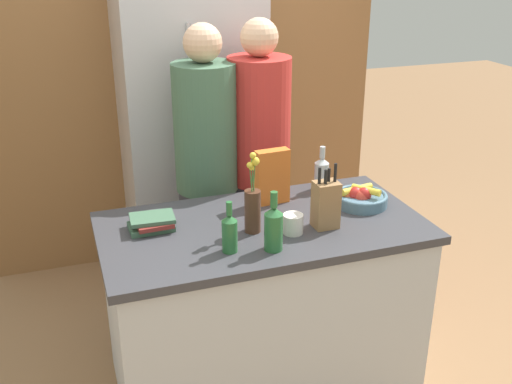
% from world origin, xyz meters
% --- Properties ---
extents(ground_plane, '(14.00, 14.00, 0.00)m').
position_xyz_m(ground_plane, '(0.00, 0.00, 0.00)').
color(ground_plane, '#936B47').
extents(kitchen_island, '(1.49, 0.78, 0.89)m').
position_xyz_m(kitchen_island, '(0.00, 0.00, 0.44)').
color(kitchen_island, silver).
rests_on(kitchen_island, ground_plane).
extents(back_wall_wood, '(2.69, 0.12, 2.60)m').
position_xyz_m(back_wall_wood, '(0.00, 1.59, 1.30)').
color(back_wall_wood, olive).
rests_on(back_wall_wood, ground_plane).
extents(refrigerator, '(0.83, 0.63, 2.04)m').
position_xyz_m(refrigerator, '(-0.04, 1.23, 1.02)').
color(refrigerator, '#B7B7BC').
rests_on(refrigerator, ground_plane).
extents(fruit_bowl, '(0.26, 0.26, 0.10)m').
position_xyz_m(fruit_bowl, '(0.52, 0.05, 0.93)').
color(fruit_bowl, slate).
rests_on(fruit_bowl, kitchen_island).
extents(knife_block, '(0.11, 0.09, 0.30)m').
position_xyz_m(knife_block, '(0.26, -0.12, 1.00)').
color(knife_block, olive).
rests_on(knife_block, kitchen_island).
extents(flower_vase, '(0.07, 0.07, 0.38)m').
position_xyz_m(flower_vase, '(-0.07, -0.06, 1.01)').
color(flower_vase, '#4C2D1E').
rests_on(flower_vase, kitchen_island).
extents(cereal_box, '(0.17, 0.07, 0.27)m').
position_xyz_m(cereal_box, '(0.12, 0.22, 1.02)').
color(cereal_box, orange).
rests_on(cereal_box, kitchen_island).
extents(coffee_mug, '(0.11, 0.11, 0.09)m').
position_xyz_m(coffee_mug, '(0.09, -0.13, 0.93)').
color(coffee_mug, silver).
rests_on(coffee_mug, kitchen_island).
extents(book_stack, '(0.21, 0.16, 0.06)m').
position_xyz_m(book_stack, '(-0.49, 0.11, 0.92)').
color(book_stack, '#3D6047').
rests_on(book_stack, kitchen_island).
extents(bottle_oil, '(0.08, 0.08, 0.26)m').
position_xyz_m(bottle_oil, '(-0.04, -0.24, 0.99)').
color(bottle_oil, '#286633').
rests_on(bottle_oil, kitchen_island).
extents(bottle_vinegar, '(0.07, 0.07, 0.24)m').
position_xyz_m(bottle_vinegar, '(0.42, 0.29, 0.98)').
color(bottle_vinegar, '#B2BCC1').
rests_on(bottle_vinegar, kitchen_island).
extents(bottle_wine, '(0.07, 0.07, 0.23)m').
position_xyz_m(bottle_wine, '(-0.22, -0.20, 0.97)').
color(bottle_wine, '#286633').
rests_on(bottle_wine, kitchen_island).
extents(person_at_sink, '(0.34, 0.34, 1.71)m').
position_xyz_m(person_at_sink, '(-0.10, 0.64, 0.97)').
color(person_at_sink, '#383842').
rests_on(person_at_sink, ground_plane).
extents(person_in_blue, '(0.34, 0.34, 1.73)m').
position_xyz_m(person_in_blue, '(0.21, 0.65, 0.97)').
color(person_in_blue, '#383842').
rests_on(person_in_blue, ground_plane).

